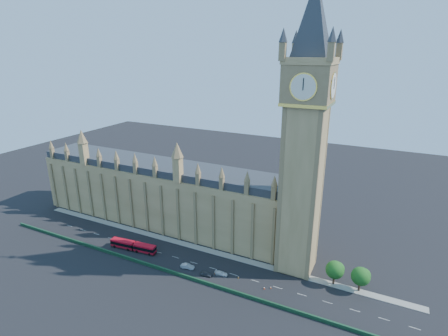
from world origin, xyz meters
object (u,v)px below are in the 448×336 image
at_px(red_bus, 133,246).
at_px(car_silver, 188,266).
at_px(car_white, 221,273).
at_px(car_grey, 206,274).

height_order(red_bus, car_silver, red_bus).
relative_size(red_bus, car_silver, 3.93).
xyz_separation_m(car_silver, car_white, (12.60, 1.79, -0.15)).
xyz_separation_m(car_grey, car_silver, (-8.13, 0.86, 0.13)).
xyz_separation_m(red_bus, car_silver, (25.40, -1.06, -0.91)).
distance_m(car_silver, car_white, 12.73).
distance_m(car_grey, car_silver, 8.18).
bearing_deg(car_silver, red_bus, 80.45).
relative_size(car_silver, car_white, 1.09).
bearing_deg(car_grey, red_bus, 81.04).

